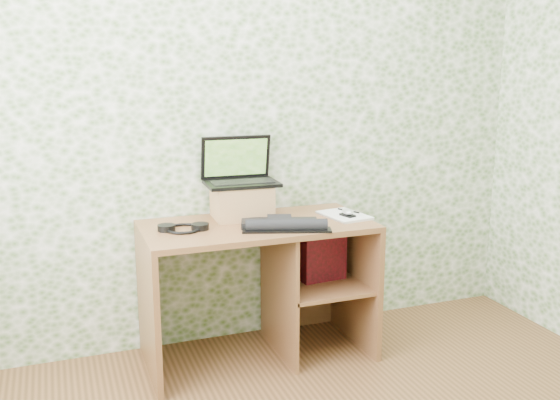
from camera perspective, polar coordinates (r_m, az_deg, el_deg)
name	(u,v)px	position (r m, az deg, el deg)	size (l,w,h in m)	color
wall_back	(239,114)	(3.47, -3.79, 7.88)	(3.50, 3.50, 0.00)	white
desk	(270,269)	(3.40, -0.96, -6.31)	(1.20, 0.60, 0.75)	brown
riser	(242,202)	(3.38, -3.51, -0.14)	(0.30, 0.25, 0.18)	#A6784A
laptop	(239,173)	(3.38, -3.75, 2.51)	(0.39, 0.28, 0.26)	black
keyboard	(283,224)	(3.17, 0.24, -2.23)	(0.45, 0.35, 0.06)	black
headphones	(183,228)	(3.18, -8.83, -2.54)	(0.25, 0.22, 0.03)	black
notepad	(344,215)	(3.44, 5.90, -1.40)	(0.20, 0.28, 0.01)	silver
mouse	(348,213)	(3.39, 6.20, -1.22)	(0.06, 0.09, 0.03)	silver
pen	(348,211)	(3.50, 6.28, -0.98)	(0.01, 0.01, 0.14)	black
red_box	(323,254)	(3.47, 4.00, -4.92)	(0.25, 0.08, 0.30)	maroon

